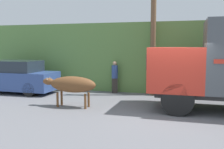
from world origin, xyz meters
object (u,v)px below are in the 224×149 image
at_px(brown_cow, 72,85).
at_px(parked_suv, 14,77).
at_px(utility_pole, 153,23).
at_px(pedestrian_on_hill, 115,75).

distance_m(brown_cow, parked_suv, 4.77).
bearing_deg(utility_pole, pedestrian_on_hill, 177.53).
relative_size(brown_cow, parked_suv, 0.50).
xyz_separation_m(brown_cow, utility_pole, (2.72, 3.42, 2.61)).
bearing_deg(parked_suv, pedestrian_on_hill, 13.33).
distance_m(brown_cow, utility_pole, 5.09).
height_order(parked_suv, utility_pole, utility_pole).
height_order(brown_cow, pedestrian_on_hill, pedestrian_on_hill).
bearing_deg(parked_suv, brown_cow, -28.60).
relative_size(parked_suv, pedestrian_on_hill, 2.75).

